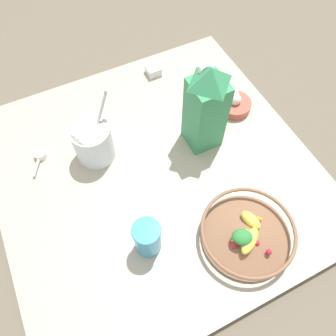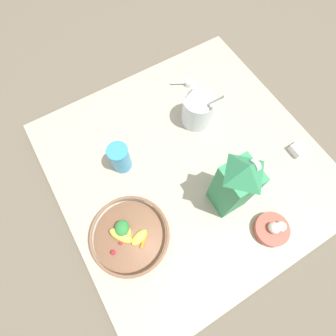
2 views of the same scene
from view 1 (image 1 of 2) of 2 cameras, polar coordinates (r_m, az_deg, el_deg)
ground_plane at (r=1.01m, az=-2.17°, el=-1.05°), size 6.00×6.00×0.00m
countertop at (r=1.00m, az=-2.19°, el=-0.62°), size 0.92×0.92×0.03m
fruit_bowl at (r=0.89m, az=13.63°, el=-10.95°), size 0.25×0.25×0.07m
milk_carton at (r=0.94m, az=6.58°, el=10.34°), size 0.10×0.10×0.29m
yogurt_tub at (r=0.98m, az=-12.94°, el=4.52°), size 0.15×0.11×0.22m
drinking_cup at (r=0.83m, az=-3.60°, el=-12.05°), size 0.07×0.07×0.12m
spice_jar at (r=1.23m, az=-2.55°, el=16.57°), size 0.05×0.05×0.03m
measuring_scoop at (r=1.07m, az=-21.41°, el=2.00°), size 0.06×0.09×0.02m
garlic_bowl at (r=1.13m, az=11.50°, el=10.95°), size 0.11×0.11×0.06m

